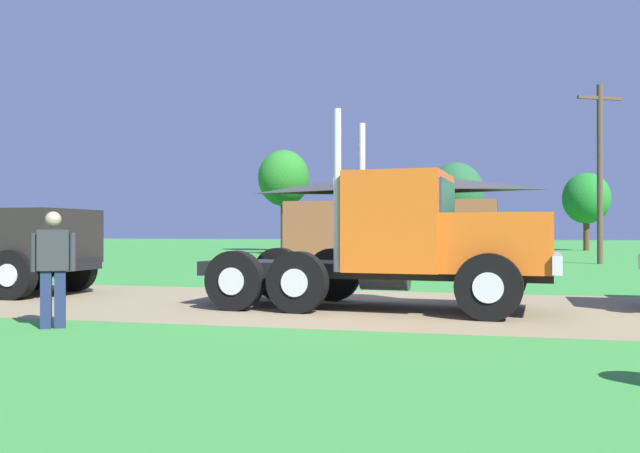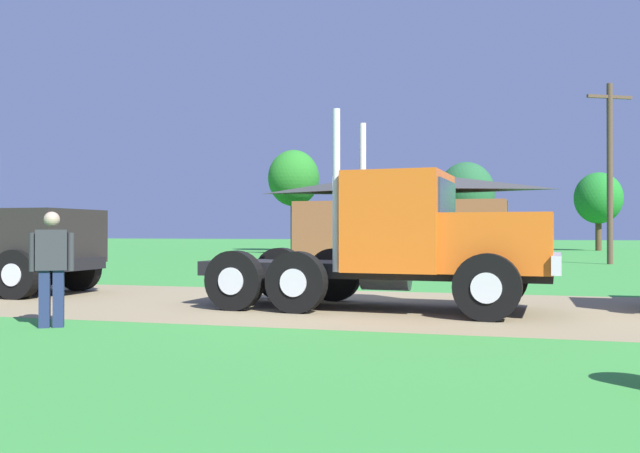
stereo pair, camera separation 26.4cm
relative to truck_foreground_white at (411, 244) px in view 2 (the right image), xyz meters
The scene contains 9 objects.
ground_plane 2.32m from the truck_foreground_white, 167.26° to the left, with size 200.00×200.00×0.00m, color #388B39.
dirt_track 2.32m from the truck_foreground_white, 167.26° to the left, with size 120.00×6.67×0.01m, color #8A7A58.
truck_foreground_white is the anchor object (origin of this frame).
visitor_walking_mid 6.33m from the truck_foreground_white, 143.40° to the right, with size 0.57×0.46×1.80m.
shed_building 29.21m from the truck_foreground_white, 98.99° to the left, with size 13.21×5.81×5.14m.
utility_pole_near 21.13m from the truck_foreground_white, 72.91° to the left, with size 2.03×1.12×8.09m.
tree_left 37.56m from the truck_foreground_white, 111.11° to the left, with size 3.75×3.75×7.41m.
tree_mid 42.16m from the truck_foreground_white, 92.00° to the left, with size 4.44×4.44×6.91m.
tree_right 42.58m from the truck_foreground_white, 78.85° to the left, with size 3.48×3.48×5.85m.
Camera 2 is at (3.70, -13.34, 1.51)m, focal length 38.39 mm.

